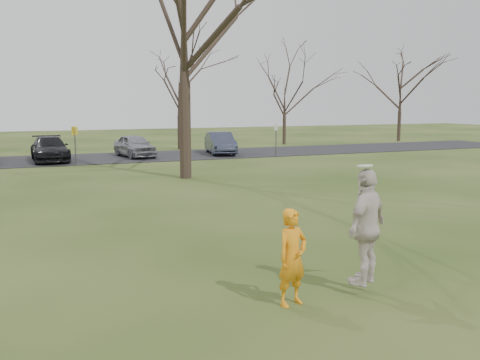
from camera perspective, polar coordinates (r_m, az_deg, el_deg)
name	(u,v)px	position (r m, az deg, el deg)	size (l,w,h in m)	color
ground	(328,294)	(9.74, 9.37, -11.95)	(120.00, 120.00, 0.00)	#1E380F
parking_strip	(105,158)	(33.24, -14.19, 2.28)	(62.00, 6.50, 0.04)	black
player_defender	(292,257)	(8.95, 5.61, -8.21)	(0.59, 0.39, 1.63)	orange
car_3	(50,149)	(32.30, -19.64, 3.16)	(1.94, 4.77, 1.38)	black
car_4	(135,146)	(33.38, -11.19, 3.63)	(1.63, 4.06, 1.38)	gray
car_5	(220,143)	(34.63, -2.11, 3.96)	(1.48, 4.25, 1.40)	#31364A
catching_play	(367,227)	(9.57, 13.36, -4.86)	(1.29, 1.02, 2.12)	beige
sign_yellow	(75,138)	(29.91, -17.21, 4.28)	(0.35, 0.35, 2.08)	#47474C
sign_white	(276,133)	(33.29, 3.87, 5.00)	(0.35, 0.35, 2.08)	#47474C
big_tree	(183,16)	(24.01, -6.05, 16.99)	(9.00, 9.00, 14.00)	#352821
small_tree_row	(155,95)	(38.90, -9.08, 8.99)	(55.00, 5.90, 8.50)	#352821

